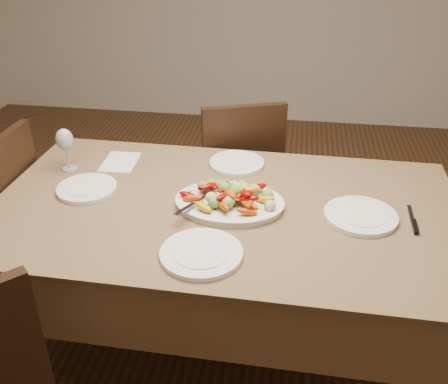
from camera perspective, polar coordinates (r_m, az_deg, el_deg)
floor at (r=2.39m, az=-5.54°, el=-18.52°), size 6.00×6.00×0.00m
dining_table at (r=2.18m, az=-0.00°, el=-10.08°), size 1.85×1.07×0.76m
chair_far at (r=2.79m, az=1.29°, el=1.97°), size 0.54×0.54×0.95m
serving_platter at (r=1.95m, az=0.63°, el=-1.37°), size 0.42×0.31×0.02m
roasted_vegetables at (r=1.92m, az=0.64°, el=0.08°), size 0.34×0.24×0.09m
serving_spoon at (r=1.91m, az=-1.47°, el=-0.83°), size 0.28×0.17×0.03m
plate_left at (r=2.14m, az=-15.39°, el=0.37°), size 0.25×0.25×0.02m
plate_right at (r=1.95m, az=15.35°, el=-2.66°), size 0.27×0.27×0.02m
plate_far at (r=2.26m, az=1.47°, el=3.28°), size 0.25×0.25×0.02m
plate_near at (r=1.69m, az=-2.60°, el=-7.06°), size 0.28×0.28×0.02m
wine_glass at (r=2.29m, az=-17.61°, el=4.78°), size 0.08×0.08×0.20m
menu_card at (r=2.34m, az=-11.79°, el=3.39°), size 0.16×0.22×0.00m
table_knife at (r=1.99m, az=20.76°, el=-3.10°), size 0.03×0.20×0.01m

